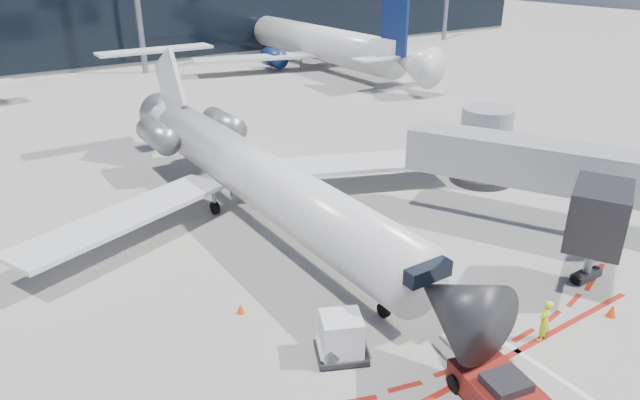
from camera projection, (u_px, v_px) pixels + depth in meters
ground at (340, 234)px, 30.16m from camera, size 260.00×260.00×0.00m
apron_centerline at (320, 220)px, 31.68m from camera, size 0.25×40.00×0.01m
apron_stop_bar at (518, 351)px, 21.38m from camera, size 14.00×0.25×0.01m
jet_bridge at (517, 162)px, 31.58m from camera, size 10.03×15.20×4.90m
regional_jet at (251, 172)px, 31.17m from camera, size 25.77×31.78×7.96m
pushback_tug at (498, 390)px, 18.70m from camera, size 2.58×5.02×1.28m
ramp_worker at (545, 320)px, 21.70m from camera, size 0.72×0.56×1.75m
uld_container at (341, 337)px, 20.79m from camera, size 2.33×2.20×1.73m
safety_cone_left at (241, 308)px, 23.53m from camera, size 0.33×0.33×0.46m
safety_cone_right at (612, 311)px, 23.31m from camera, size 0.39×0.39×0.55m
bg_airliner_2 at (312, 17)px, 71.35m from camera, size 37.12×39.31×12.01m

